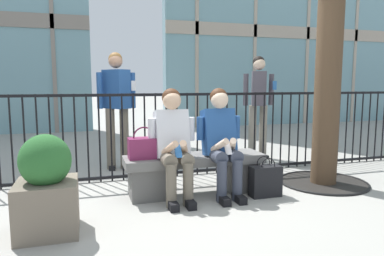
% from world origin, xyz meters
% --- Properties ---
extents(ground_plane, '(60.00, 60.00, 0.00)m').
position_xyz_m(ground_plane, '(0.00, 0.00, 0.00)').
color(ground_plane, '#9E9B93').
extents(stone_bench, '(1.60, 0.44, 0.45)m').
position_xyz_m(stone_bench, '(0.00, 0.00, 0.27)').
color(stone_bench, slate).
rests_on(stone_bench, ground).
extents(seated_person_with_phone, '(0.52, 0.66, 1.21)m').
position_xyz_m(seated_person_with_phone, '(-0.28, -0.13, 0.65)').
color(seated_person_with_phone, '#6B6051').
rests_on(seated_person_with_phone, ground).
extents(seated_person_companion, '(0.52, 0.66, 1.21)m').
position_xyz_m(seated_person_companion, '(0.28, -0.13, 0.65)').
color(seated_person_companion, '#383D4C').
rests_on(seated_person_companion, ground).
extents(handbag_on_bench, '(0.34, 0.20, 0.35)m').
position_xyz_m(handbag_on_bench, '(-0.58, -0.01, 0.57)').
color(handbag_on_bench, '#7A234C').
rests_on(handbag_on_bench, stone_bench).
extents(shopping_bag, '(0.35, 0.16, 0.45)m').
position_xyz_m(shopping_bag, '(0.73, -0.33, 0.18)').
color(shopping_bag, black).
rests_on(shopping_bag, ground).
extents(bystander_at_railing, '(0.55, 0.44, 1.71)m').
position_xyz_m(bystander_at_railing, '(1.60, 1.55, 1.00)').
color(bystander_at_railing, gray).
rests_on(bystander_at_railing, ground).
extents(bystander_further_back, '(0.55, 0.44, 1.71)m').
position_xyz_m(bystander_further_back, '(-0.73, 1.49, 1.00)').
color(bystander_further_back, '#6B6051').
rests_on(bystander_further_back, ground).
extents(plaza_railing, '(8.46, 0.04, 1.14)m').
position_xyz_m(plaza_railing, '(-0.00, 0.81, 0.57)').
color(plaza_railing, black).
rests_on(plaza_railing, ground).
extents(planter, '(0.49, 0.49, 0.85)m').
position_xyz_m(planter, '(-1.51, -0.69, 0.39)').
color(planter, '#726656').
rests_on(planter, ground).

